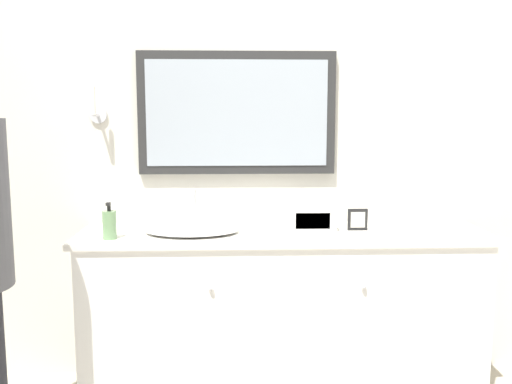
{
  "coord_description": "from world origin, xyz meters",
  "views": [
    {
      "loc": [
        -0.25,
        -2.54,
        1.45
      ],
      "look_at": [
        -0.14,
        0.26,
        1.06
      ],
      "focal_mm": 40.0,
      "sensor_mm": 36.0,
      "label": 1
    }
  ],
  "objects": [
    {
      "name": "wall_back",
      "position": [
        -0.01,
        0.55,
        1.28
      ],
      "size": [
        8.0,
        0.18,
        2.55
      ],
      "color": "silver",
      "rests_on": "ground_plane"
    },
    {
      "name": "vanity_counter",
      "position": [
        0.0,
        0.26,
        0.43
      ],
      "size": [
        2.04,
        0.53,
        0.86
      ],
      "color": "white",
      "rests_on": "ground_plane"
    },
    {
      "name": "sink_basin",
      "position": [
        -0.45,
        0.24,
        0.88
      ],
      "size": [
        0.47,
        0.38,
        0.19
      ],
      "color": "white",
      "rests_on": "vanity_counter"
    },
    {
      "name": "soap_bottle",
      "position": [
        -0.83,
        0.12,
        0.93
      ],
      "size": [
        0.07,
        0.07,
        0.18
      ],
      "color": "#709966",
      "rests_on": "vanity_counter"
    },
    {
      "name": "appliance_box",
      "position": [
        0.14,
        0.3,
        0.91
      ],
      "size": [
        0.24,
        0.16,
        0.12
      ],
      "color": "white",
      "rests_on": "vanity_counter"
    },
    {
      "name": "picture_frame",
      "position": [
        0.38,
        0.27,
        0.91
      ],
      "size": [
        0.1,
        0.01,
        0.11
      ],
      "color": "black",
      "rests_on": "vanity_counter"
    },
    {
      "name": "hand_towel_near_sink",
      "position": [
        0.64,
        0.16,
        0.88
      ],
      "size": [
        0.18,
        0.12,
        0.04
      ],
      "color": "white",
      "rests_on": "vanity_counter"
    },
    {
      "name": "hand_towel_far_corner",
      "position": [
        0.72,
        0.39,
        0.88
      ],
      "size": [
        0.16,
        0.14,
        0.05
      ],
      "color": "#A8B7C6",
      "rests_on": "vanity_counter"
    }
  ]
}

